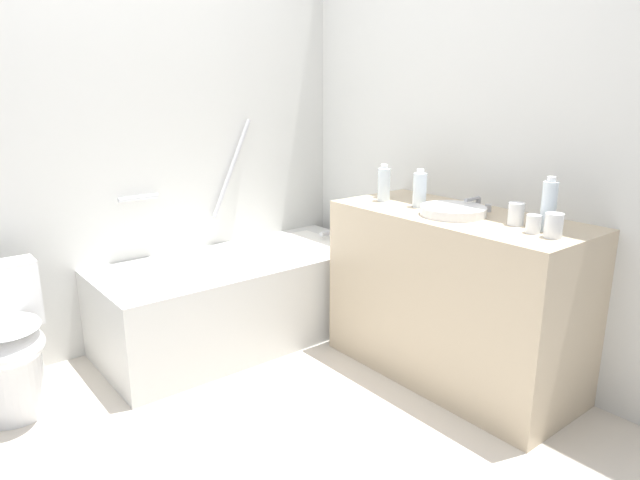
# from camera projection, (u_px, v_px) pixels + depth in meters

# --- Properties ---
(ground_plane) EXTENTS (4.03, 4.03, 0.00)m
(ground_plane) POSITION_uv_depth(u_px,v_px,m) (222.00, 440.00, 2.42)
(ground_plane) COLOR beige
(wall_back_tiled) EXTENTS (3.43, 0.10, 2.41)m
(wall_back_tiled) POSITION_uv_depth(u_px,v_px,m) (98.00, 136.00, 3.03)
(wall_back_tiled) COLOR silver
(wall_back_tiled) RESTS_ON ground_plane
(wall_right_mirror) EXTENTS (0.10, 2.77, 2.41)m
(wall_right_mirror) POSITION_uv_depth(u_px,v_px,m) (468.00, 136.00, 3.04)
(wall_right_mirror) COLOR silver
(wall_right_mirror) RESTS_ON ground_plane
(bathtub) EXTENTS (1.65, 0.71, 1.27)m
(bathtub) POSITION_uv_depth(u_px,v_px,m) (242.00, 295.00, 3.34)
(bathtub) COLOR silver
(bathtub) RESTS_ON ground_plane
(toilet) EXTENTS (0.39, 0.50, 0.69)m
(toilet) POSITION_uv_depth(u_px,v_px,m) (4.00, 345.00, 2.55)
(toilet) COLOR white
(toilet) RESTS_ON ground_plane
(vanity_counter) EXTENTS (0.57, 1.28, 0.87)m
(vanity_counter) POSITION_uv_depth(u_px,v_px,m) (453.00, 296.00, 2.87)
(vanity_counter) COLOR tan
(vanity_counter) RESTS_ON ground_plane
(sink_basin) EXTENTS (0.32, 0.32, 0.04)m
(sink_basin) POSITION_uv_depth(u_px,v_px,m) (453.00, 211.00, 2.72)
(sink_basin) COLOR white
(sink_basin) RESTS_ON vanity_counter
(sink_faucet) EXTENTS (0.12, 0.15, 0.07)m
(sink_faucet) POSITION_uv_depth(u_px,v_px,m) (477.00, 204.00, 2.83)
(sink_faucet) COLOR #A0A0A5
(sink_faucet) RESTS_ON vanity_counter
(water_bottle_0) EXTENTS (0.07, 0.07, 0.20)m
(water_bottle_0) POSITION_uv_depth(u_px,v_px,m) (420.00, 190.00, 2.89)
(water_bottle_0) COLOR silver
(water_bottle_0) RESTS_ON vanity_counter
(water_bottle_1) EXTENTS (0.06, 0.06, 0.19)m
(water_bottle_1) POSITION_uv_depth(u_px,v_px,m) (383.00, 182.00, 3.14)
(water_bottle_1) COLOR silver
(water_bottle_1) RESTS_ON vanity_counter
(water_bottle_2) EXTENTS (0.06, 0.06, 0.24)m
(water_bottle_2) POSITION_uv_depth(u_px,v_px,m) (549.00, 206.00, 2.40)
(water_bottle_2) COLOR silver
(water_bottle_2) RESTS_ON vanity_counter
(water_bottle_3) EXTENTS (0.07, 0.07, 0.20)m
(water_bottle_3) POSITION_uv_depth(u_px,v_px,m) (384.00, 184.00, 3.04)
(water_bottle_3) COLOR silver
(water_bottle_3) RESTS_ON vanity_counter
(drinking_glass_0) EXTENTS (0.07, 0.07, 0.10)m
(drinking_glass_0) POSITION_uv_depth(u_px,v_px,m) (516.00, 214.00, 2.52)
(drinking_glass_0) COLOR white
(drinking_glass_0) RESTS_ON vanity_counter
(drinking_glass_1) EXTENTS (0.06, 0.06, 0.08)m
(drinking_glass_1) POSITION_uv_depth(u_px,v_px,m) (533.00, 224.00, 2.39)
(drinking_glass_1) COLOR white
(drinking_glass_1) RESTS_ON vanity_counter
(drinking_glass_2) EXTENTS (0.07, 0.07, 0.10)m
(drinking_glass_2) POSITION_uv_depth(u_px,v_px,m) (554.00, 226.00, 2.31)
(drinking_glass_2) COLOR white
(drinking_glass_2) RESTS_ON vanity_counter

